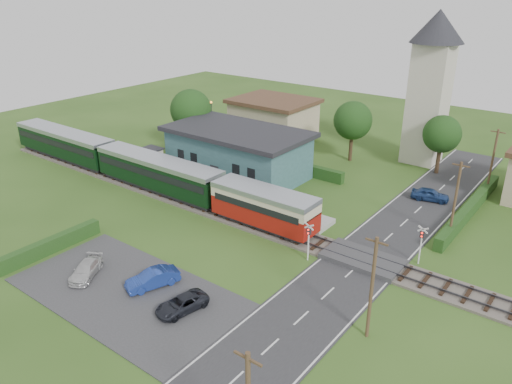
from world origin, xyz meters
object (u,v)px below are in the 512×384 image
Objects in this scene: church_tower at (432,77)px; car_park_silver at (86,270)px; equipment_hut at (151,159)px; pedestrian_near at (253,196)px; car_park_blue at (153,279)px; car_park_dark at (182,304)px; pedestrian_far at (159,164)px; train at (138,166)px; crossing_signal_near at (309,236)px; car_on_road at (430,195)px; crossing_signal_far at (422,240)px; station_building at (238,152)px; house_west at (274,118)px.

church_tower reaches higher than car_park_silver.
pedestrian_near is at bearing -1.45° from equipment_hut.
car_park_blue reaches higher than car_park_dark.
church_tower is 10.86× the size of pedestrian_near.
car_park_dark is 1.96× the size of pedestrian_far.
car_park_blue is at bearing 81.54° from pedestrian_near.
pedestrian_far is at bearing 94.97° from train.
crossing_signal_near is (1.40, -28.41, -8.08)m from church_tower.
train is at bearing 173.99° from crossing_signal_near.
crossing_signal_near reaches higher than car_park_dark.
car_on_road is at bearing 89.42° from car_park_blue.
crossing_signal_far is 20.50m from car_park_blue.
car_park_dark is at bearing -37.71° from equipment_hut.
station_building is 23.89m from church_tower.
equipment_hut is at bearing 153.38° from car_park_dark.
crossing_signal_far is at bearing -15.63° from station_building.
church_tower is 4.54× the size of car_park_blue.
car_park_dark is 25.87m from pedestrian_far.
car_park_blue is at bearing -7.31° from car_park_silver.
pedestrian_near reaches higher than car_on_road.
crossing_signal_near is 11.36m from car_park_dark.
train is at bearing -163.70° from pedestrian_far.
car_on_road is (3.67, 17.29, -1.47)m from crossing_signal_near.
train is at bearing -175.45° from crossing_signal_far.
church_tower reaches higher than station_building.
house_west is 26.44m from car_on_road.
crossing_signal_far reaches higher than car_park_blue.
church_tower is at bearing -32.39° from pedestrian_far.
house_west reaches higher than equipment_hut.
crossing_signal_far is 0.89× the size of car_park_silver.
train is 13.18× the size of crossing_signal_near.
equipment_hut reaches higher than car_park_dark.
train is 30.46m from car_on_road.
car_on_road is at bearing 32.27° from car_park_silver.
crossing_signal_far is 16.75m from pedestrian_near.
car_park_blue is (-6.91, -10.00, -1.42)m from crossing_signal_near.
equipment_hut is 31.61m from crossing_signal_far.
church_tower is 29.57m from crossing_signal_near.
train is 26.65× the size of pedestrian_near.
house_west is 2.79× the size of car_park_blue.
train is 18.21m from car_park_silver.
station_building reaches higher than crossing_signal_far.
house_west is at bearing 127.79° from car_park_dark.
house_west is at bearing 6.28° from pedestrian_far.
car_park_silver is at bearing -79.22° from station_building.
station_building reaches higher than pedestrian_near.
crossing_signal_near reaches higher than equipment_hut.
train is 30.15m from crossing_signal_far.
crossing_signal_near reaches higher than pedestrian_near.
car_on_road is at bearing -65.46° from church_tower.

